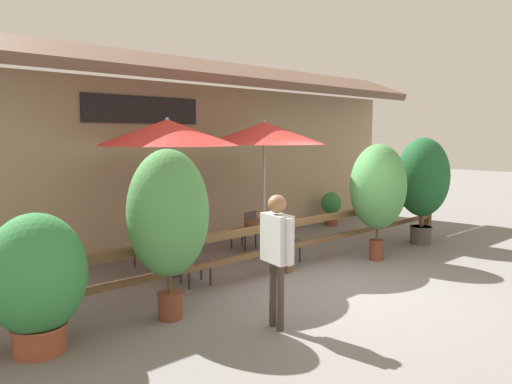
{
  "coord_description": "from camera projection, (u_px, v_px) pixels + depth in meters",
  "views": [
    {
      "loc": [
        -6.47,
        -5.01,
        2.47
      ],
      "look_at": [
        -0.47,
        1.39,
        1.49
      ],
      "focal_mm": 35.0,
      "sensor_mm": 36.0,
      "label": 1
    }
  ],
  "objects": [
    {
      "name": "dining_table_near",
      "position": [
        170.0,
        244.0,
        8.84
      ],
      "size": [
        0.84,
        0.84,
        0.71
      ],
      "color": "brown",
      "rests_on": "ground"
    },
    {
      "name": "potted_plant_entrance_palm",
      "position": [
        378.0,
        188.0,
        9.85
      ],
      "size": [
        1.19,
        1.07,
        2.32
      ],
      "color": "brown",
      "rests_on": "ground"
    },
    {
      "name": "potted_plant_small_flowering",
      "position": [
        168.0,
        215.0,
        6.62
      ],
      "size": [
        1.12,
        1.01,
        2.31
      ],
      "color": "brown",
      "rests_on": "ground"
    },
    {
      "name": "chair_middle_wallside",
      "position": [
        246.0,
        228.0,
        10.91
      ],
      "size": [
        0.48,
        0.48,
        0.84
      ],
      "rotation": [
        0.0,
        0.0,
        3.31
      ],
      "color": "#514C47",
      "rests_on": "ground"
    },
    {
      "name": "potted_plant_tall_tropical",
      "position": [
        423.0,
        179.0,
        11.37
      ],
      "size": [
        1.29,
        1.16,
        2.44
      ],
      "color": "#564C47",
      "rests_on": "ground"
    },
    {
      "name": "dining_table_middle",
      "position": [
        264.0,
        228.0,
        10.39
      ],
      "size": [
        0.84,
        0.84,
        0.71
      ],
      "color": "brown",
      "rests_on": "ground"
    },
    {
      "name": "chair_middle_streetside",
      "position": [
        284.0,
        238.0,
        9.88
      ],
      "size": [
        0.45,
        0.45,
        0.84
      ],
      "rotation": [
        0.0,
        0.0,
        -0.08
      ],
      "color": "#514C47",
      "rests_on": "ground"
    },
    {
      "name": "patio_railing",
      "position": [
        288.0,
        235.0,
        8.99
      ],
      "size": [
        10.4,
        0.14,
        0.95
      ],
      "color": "brown",
      "rests_on": "ground"
    },
    {
      "name": "chair_near_wallside",
      "position": [
        151.0,
        243.0,
        9.4
      ],
      "size": [
        0.51,
        0.51,
        0.84
      ],
      "rotation": [
        0.0,
        0.0,
        3.4
      ],
      "color": "#514C47",
      "rests_on": "ground"
    },
    {
      "name": "building_facade",
      "position": [
        187.0,
        150.0,
        11.04
      ],
      "size": [
        14.28,
        1.49,
        4.23
      ],
      "color": "tan",
      "rests_on": "ground"
    },
    {
      "name": "patio_umbrella_near",
      "position": [
        167.0,
        133.0,
        8.62
      ],
      "size": [
        2.49,
        2.49,
        2.79
      ],
      "color": "#B7B2A8",
      "rests_on": "ground"
    },
    {
      "name": "patio_umbrella_middle",
      "position": [
        264.0,
        133.0,
        10.17
      ],
      "size": [
        2.49,
        2.49,
        2.79
      ],
      "color": "#B7B2A8",
      "rests_on": "ground"
    },
    {
      "name": "pedestrian",
      "position": [
        277.0,
        243.0,
        6.32
      ],
      "size": [
        0.31,
        0.6,
        1.74
      ],
      "rotation": [
        0.0,
        0.0,
        1.36
      ],
      "color": "#42382D",
      "rests_on": "ground"
    },
    {
      "name": "potted_plant_corner_fern",
      "position": [
        331.0,
        206.0,
        13.83
      ],
      "size": [
        0.59,
        0.53,
        0.93
      ],
      "color": "brown",
      "rests_on": "ground"
    },
    {
      "name": "potted_plant_broad_leaf",
      "position": [
        37.0,
        279.0,
        5.63
      ],
      "size": [
        1.14,
        1.02,
        1.62
      ],
      "color": "#9E4C33",
      "rests_on": "ground"
    },
    {
      "name": "chair_near_streetside",
      "position": [
        194.0,
        256.0,
        8.35
      ],
      "size": [
        0.51,
        0.51,
        0.84
      ],
      "rotation": [
        0.0,
        0.0,
        -0.23
      ],
      "color": "#514C47",
      "rests_on": "ground"
    },
    {
      "name": "ground_plane",
      "position": [
        333.0,
        285.0,
        8.31
      ],
      "size": [
        60.0,
        60.0,
        0.0
      ],
      "primitive_type": "plane",
      "color": "slate"
    }
  ]
}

